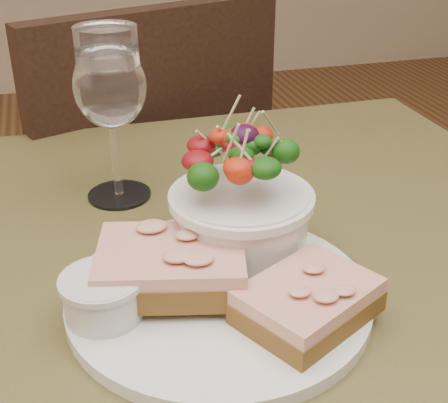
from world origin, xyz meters
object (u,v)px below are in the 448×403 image
object	(u,v)px
cafe_table	(223,359)
ramekin	(103,294)
dinner_plate	(219,296)
sandwich_back	(171,265)
wine_glass	(110,91)
sandwich_front	(308,301)
chair_far	(129,292)
salad_bowl	(241,195)

from	to	relation	value
cafe_table	ramekin	size ratio (longest dim) A/B	12.97
dinner_plate	sandwich_back	xyz separation A→B (m)	(-0.04, 0.01, 0.03)
dinner_plate	ramekin	bearing A→B (deg)	-175.82
wine_glass	cafe_table	bearing A→B (deg)	-68.74
ramekin	wine_glass	bearing A→B (deg)	79.77
ramekin	wine_glass	distance (m)	0.24
wine_glass	ramekin	bearing A→B (deg)	-100.23
dinner_plate	sandwich_front	size ratio (longest dim) A/B	2.00
dinner_plate	wine_glass	distance (m)	0.25
cafe_table	sandwich_front	xyz separation A→B (m)	(0.04, -0.09, 0.13)
cafe_table	chair_far	world-z (taller)	chair_far
ramekin	salad_bowl	bearing A→B (deg)	24.30
sandwich_back	salad_bowl	size ratio (longest dim) A/B	1.11
dinner_plate	ramekin	xyz separation A→B (m)	(-0.10, -0.01, 0.03)
dinner_plate	chair_far	bearing A→B (deg)	91.11
chair_far	ramekin	distance (m)	0.83
dinner_plate	ramekin	world-z (taller)	ramekin
dinner_plate	salad_bowl	world-z (taller)	salad_bowl
ramekin	wine_glass	world-z (taller)	wine_glass
chair_far	dinner_plate	bearing A→B (deg)	71.73
sandwich_front	salad_bowl	bearing A→B (deg)	73.86
ramekin	salad_bowl	xyz separation A→B (m)	(0.13, 0.06, 0.04)
chair_far	dinner_plate	size ratio (longest dim) A/B	3.50
cafe_table	dinner_plate	bearing A→B (deg)	-110.14
chair_far	salad_bowl	bearing A→B (deg)	75.17
chair_far	salad_bowl	xyz separation A→B (m)	(0.05, -0.61, 0.53)
cafe_table	ramekin	bearing A→B (deg)	-157.84
sandwich_front	ramekin	world-z (taller)	ramekin
sandwich_back	dinner_plate	bearing A→B (deg)	-3.20
chair_far	salad_bowl	size ratio (longest dim) A/B	7.09
chair_far	sandwich_back	world-z (taller)	chair_far
dinner_plate	cafe_table	bearing A→B (deg)	69.86
cafe_table	sandwich_back	xyz separation A→B (m)	(-0.05, -0.03, 0.14)
sandwich_back	chair_far	bearing A→B (deg)	101.63
sandwich_front	sandwich_back	xyz separation A→B (m)	(-0.10, 0.06, 0.01)
chair_far	sandwich_back	size ratio (longest dim) A/B	6.40
dinner_plate	sandwich_back	bearing A→B (deg)	162.99
wine_glass	salad_bowl	bearing A→B (deg)	-60.88
dinner_plate	sandwich_back	size ratio (longest dim) A/B	1.83
sandwich_back	salad_bowl	world-z (taller)	salad_bowl
sandwich_front	salad_bowl	distance (m)	0.12
sandwich_back	salad_bowl	distance (m)	0.09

